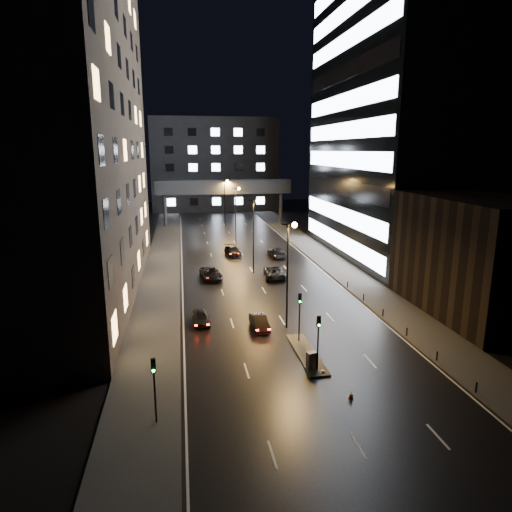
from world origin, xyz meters
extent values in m
plane|color=black|center=(0.00, 40.00, 0.00)|extent=(160.00, 160.00, 0.00)
cube|color=#383533|center=(-12.50, 35.00, 0.07)|extent=(5.00, 110.00, 0.15)
cube|color=#383533|center=(12.50, 35.00, 0.07)|extent=(5.00, 110.00, 0.15)
cube|color=#2D2319|center=(-22.50, 24.00, 20.00)|extent=(15.00, 48.00, 40.00)
cube|color=black|center=(20.00, 9.00, 6.00)|extent=(10.00, 18.00, 12.00)
cube|color=black|center=(25.00, 36.00, 22.50)|extent=(20.00, 36.00, 45.00)
cube|color=#333335|center=(0.00, 98.00, 12.50)|extent=(34.00, 14.00, 25.00)
cube|color=#333335|center=(0.00, 70.00, 8.50)|extent=(30.00, 3.00, 3.00)
cylinder|color=#333335|center=(-13.00, 70.00, 3.50)|extent=(0.80, 0.80, 7.00)
cylinder|color=#333335|center=(13.00, 70.00, 3.50)|extent=(0.80, 0.80, 7.00)
cube|color=#383533|center=(0.30, 2.00, 0.07)|extent=(1.60, 8.00, 0.15)
cylinder|color=black|center=(0.30, 4.50, 1.90)|extent=(0.12, 0.12, 3.50)
cube|color=black|center=(0.30, 4.50, 4.10)|extent=(0.28, 0.22, 0.90)
sphere|color=#0CFF33|center=(0.30, 4.36, 3.82)|extent=(0.18, 0.18, 0.18)
cylinder|color=black|center=(0.30, -1.00, 1.90)|extent=(0.12, 0.12, 3.50)
cube|color=black|center=(0.30, -1.00, 4.10)|extent=(0.28, 0.22, 0.90)
sphere|color=#0CFF33|center=(0.30, -1.14, 3.82)|extent=(0.18, 0.18, 0.18)
cylinder|color=black|center=(-11.50, -6.00, 1.75)|extent=(0.12, 0.12, 3.50)
cube|color=black|center=(-11.50, -6.00, 3.95)|extent=(0.28, 0.22, 0.90)
sphere|color=#0CFF33|center=(-11.50, -6.14, 3.67)|extent=(0.18, 0.18, 0.18)
cylinder|color=black|center=(10.20, -6.00, 0.45)|extent=(0.12, 0.12, 0.90)
cylinder|color=black|center=(10.20, -1.00, 0.45)|extent=(0.12, 0.12, 0.90)
cylinder|color=black|center=(10.20, 4.00, 0.45)|extent=(0.12, 0.12, 0.90)
cylinder|color=black|center=(10.20, 9.00, 0.45)|extent=(0.12, 0.12, 0.90)
cylinder|color=black|center=(10.20, 14.00, 0.45)|extent=(0.12, 0.12, 0.90)
cylinder|color=black|center=(10.20, 19.00, 0.45)|extent=(0.12, 0.12, 0.90)
cylinder|color=black|center=(0.00, 8.00, 5.00)|extent=(0.18, 0.18, 10.00)
cylinder|color=black|center=(0.00, 8.00, 10.00)|extent=(1.20, 0.12, 0.12)
sphere|color=#FF9E38|center=(0.60, 8.00, 9.90)|extent=(0.50, 0.50, 0.50)
cylinder|color=black|center=(0.00, 28.00, 5.00)|extent=(0.18, 0.18, 10.00)
cylinder|color=black|center=(0.00, 28.00, 10.00)|extent=(1.20, 0.12, 0.12)
sphere|color=#FF9E38|center=(0.60, 28.00, 9.90)|extent=(0.50, 0.50, 0.50)
cylinder|color=black|center=(0.00, 48.00, 5.00)|extent=(0.18, 0.18, 10.00)
cylinder|color=black|center=(0.00, 48.00, 10.00)|extent=(1.20, 0.12, 0.12)
sphere|color=#FF9E38|center=(0.60, 48.00, 9.90)|extent=(0.50, 0.50, 0.50)
cylinder|color=black|center=(0.00, 68.00, 5.00)|extent=(0.18, 0.18, 10.00)
cylinder|color=black|center=(0.00, 68.00, 10.00)|extent=(1.20, 0.12, 0.12)
sphere|color=#FF9E38|center=(0.60, 68.00, 9.90)|extent=(0.50, 0.50, 0.50)
imported|color=black|center=(-7.99, 10.26, 0.65)|extent=(1.84, 3.90, 1.29)
imported|color=black|center=(-2.59, 8.23, 0.64)|extent=(1.52, 3.96, 1.29)
imported|color=black|center=(-5.95, 26.03, 0.73)|extent=(3.00, 5.51, 1.46)
imported|color=black|center=(-1.57, 39.28, 0.72)|extent=(2.62, 5.20, 1.45)
imported|color=black|center=(2.35, 25.21, 0.78)|extent=(3.09, 5.80, 1.55)
imported|color=black|center=(5.10, 36.85, 0.75)|extent=(2.39, 5.29, 1.50)
cube|color=#4D4D50|center=(-0.10, -0.77, 0.84)|extent=(0.83, 0.68, 1.38)
cone|color=#D75D0B|center=(0.61, -1.49, 0.24)|extent=(0.33, 0.33, 0.47)
cone|color=#FE540D|center=(1.44, -5.14, 0.28)|extent=(0.45, 0.45, 0.56)
camera|label=1|loc=(-9.51, -31.75, 16.55)|focal=32.00mm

